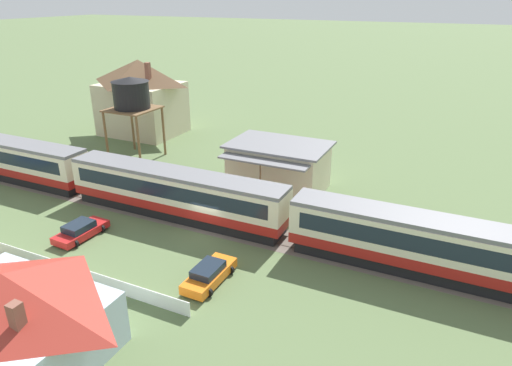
{
  "coord_description": "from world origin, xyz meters",
  "views": [
    {
      "loc": [
        17.56,
        -28.01,
        17.97
      ],
      "look_at": [
        2.46,
        3.89,
        3.21
      ],
      "focal_mm": 32.0,
      "sensor_mm": 36.0,
      "label": 1
    }
  ],
  "objects": [
    {
      "name": "ground_plane",
      "position": [
        0.0,
        0.0,
        0.0
      ],
      "size": [
        600.0,
        600.0,
        0.0
      ],
      "primitive_type": "plane",
      "color": "#566B42"
    },
    {
      "name": "passenger_train",
      "position": [
        -3.61,
        1.17,
        2.32
      ],
      "size": [
        62.68,
        3.02,
        4.19
      ],
      "color": "#AD1E19",
      "rests_on": "ground_plane"
    },
    {
      "name": "railway_track",
      "position": [
        3.26,
        1.17,
        0.01
      ],
      "size": [
        120.81,
        3.6,
        0.04
      ],
      "color": "#665B51",
      "rests_on": "ground_plane"
    },
    {
      "name": "station_building",
      "position": [
        1.76,
        10.52,
        2.36
      ],
      "size": [
        9.53,
        7.65,
        4.65
      ],
      "color": "beige",
      "rests_on": "ground_plane"
    },
    {
      "name": "station_house_brown_roof",
      "position": [
        -22.55,
        20.53,
        5.12
      ],
      "size": [
        10.82,
        8.64,
        9.91
      ],
      "color": "beige",
      "rests_on": "ground_plane"
    },
    {
      "name": "water_tower",
      "position": [
        -16.81,
        11.94,
        7.42
      ],
      "size": [
        5.11,
        5.11,
        9.41
      ],
      "color": "brown",
      "rests_on": "ground_plane"
    },
    {
      "name": "cottage_red_roof",
      "position": [
        -2.14,
        -16.12,
        2.61
      ],
      "size": [
        10.16,
        7.39,
        5.04
      ],
      "color": "silver",
      "rests_on": "ground_plane"
    },
    {
      "name": "parked_car_red",
      "position": [
        -8.6,
        -5.22,
        0.6
      ],
      "size": [
        2.39,
        4.46,
        1.28
      ],
      "rotation": [
        0.0,
        0.0,
        1.53
      ],
      "color": "red",
      "rests_on": "ground_plane"
    },
    {
      "name": "parked_car_orange",
      "position": [
        3.73,
        -6.12,
        0.63
      ],
      "size": [
        2.22,
        4.6,
        1.33
      ],
      "rotation": [
        0.0,
        0.0,
        1.56
      ],
      "color": "orange",
      "rests_on": "ground_plane"
    }
  ]
}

